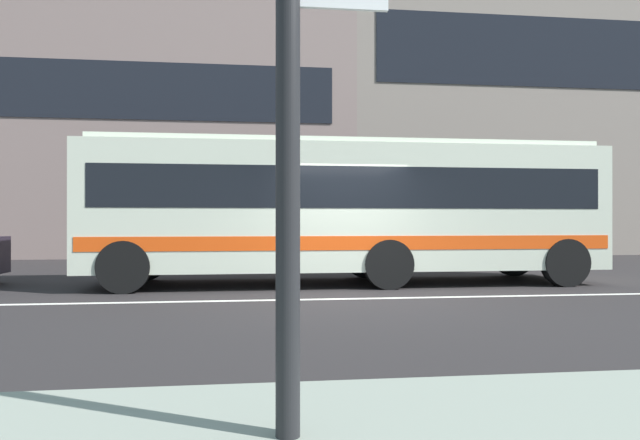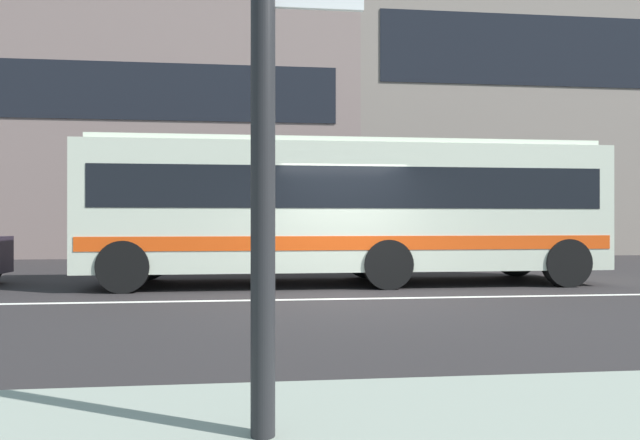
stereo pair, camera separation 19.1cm
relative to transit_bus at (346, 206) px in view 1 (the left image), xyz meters
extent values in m
plane|color=#262324|center=(-0.21, -2.47, -1.70)|extent=(160.00, 160.00, 0.00)
cube|color=silver|center=(-0.21, -2.47, -1.69)|extent=(60.00, 0.16, 0.01)
cube|color=gray|center=(-10.08, 13.77, 3.57)|extent=(24.05, 9.81, 10.54)
cube|color=black|center=(-10.08, 8.85, 4.42)|extent=(22.13, 0.04, 2.11)
cube|color=gray|center=(11.30, 13.77, 5.28)|extent=(18.70, 9.81, 13.96)
cube|color=black|center=(11.30, 8.85, 6.40)|extent=(17.21, 0.04, 2.79)
cube|color=beige|center=(0.00, 0.00, -0.05)|extent=(10.94, 2.59, 2.60)
cube|color=black|center=(0.00, 0.00, 0.35)|extent=(10.29, 2.61, 0.83)
cube|color=#E74811|center=(0.00, 0.00, -0.76)|extent=(10.72, 2.61, 0.28)
cube|color=beige|center=(0.00, 0.00, 1.32)|extent=(10.50, 2.18, 0.12)
cube|color=black|center=(-5.48, -0.02, 0.35)|extent=(0.04, 2.14, 0.92)
cylinder|color=black|center=(-4.46, -1.19, -1.20)|extent=(1.00, 0.28, 1.00)
cylinder|color=black|center=(-4.47, 1.16, -1.20)|extent=(1.00, 0.28, 1.00)
cylinder|color=black|center=(0.67, -1.17, -1.20)|extent=(1.00, 0.28, 1.00)
cylinder|color=black|center=(0.66, 1.18, -1.20)|extent=(1.00, 0.28, 1.00)
cylinder|color=black|center=(4.47, -1.16, -1.20)|extent=(1.00, 0.28, 1.00)
cylinder|color=black|center=(4.46, 1.19, -1.20)|extent=(1.00, 0.28, 1.00)
cylinder|color=black|center=(-1.87, -9.05, 0.48)|extent=(0.14, 0.14, 4.06)
camera|label=1|loc=(-2.09, -12.24, -0.33)|focal=31.66mm
camera|label=2|loc=(-1.90, -12.26, -0.33)|focal=31.66mm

